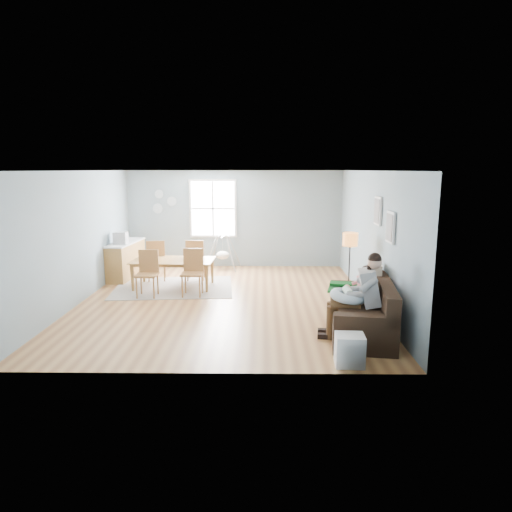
{
  "coord_description": "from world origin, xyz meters",
  "views": [
    {
      "loc": [
        0.76,
        -9.27,
        2.72
      ],
      "look_at": [
        0.65,
        -0.21,
        1.0
      ],
      "focal_mm": 32.0,
      "sensor_mm": 36.0,
      "label": 1
    }
  ],
  "objects_px": {
    "father": "(358,293)",
    "floor_lamp": "(350,246)",
    "toddler": "(360,285)",
    "dining_table": "(173,274)",
    "baby_swing": "(223,255)",
    "sofa": "(365,314)",
    "chair_sw": "(148,270)",
    "chair_nw": "(156,258)",
    "counter": "(126,259)",
    "storage_cube": "(349,350)",
    "chair_se": "(193,269)",
    "chair_ne": "(195,257)",
    "monitor": "(120,238)"
  },
  "relations": [
    {
      "from": "baby_swing",
      "to": "floor_lamp",
      "type": "bearing_deg",
      "value": -49.44
    },
    {
      "from": "dining_table",
      "to": "father",
      "type": "bearing_deg",
      "value": -39.08
    },
    {
      "from": "toddler",
      "to": "baby_swing",
      "type": "height_order",
      "value": "toddler"
    },
    {
      "from": "sofa",
      "to": "chair_nw",
      "type": "relative_size",
      "value": 2.28
    },
    {
      "from": "father",
      "to": "floor_lamp",
      "type": "distance_m",
      "value": 1.97
    },
    {
      "from": "monitor",
      "to": "chair_sw",
      "type": "bearing_deg",
      "value": -54.72
    },
    {
      "from": "chair_se",
      "to": "counter",
      "type": "height_order",
      "value": "chair_se"
    },
    {
      "from": "storage_cube",
      "to": "chair_se",
      "type": "distance_m",
      "value": 4.58
    },
    {
      "from": "dining_table",
      "to": "chair_se",
      "type": "xyz_separation_m",
      "value": [
        0.55,
        -0.62,
        0.26
      ]
    },
    {
      "from": "chair_sw",
      "to": "monitor",
      "type": "distance_m",
      "value": 1.81
    },
    {
      "from": "chair_sw",
      "to": "floor_lamp",
      "type": "bearing_deg",
      "value": -7.93
    },
    {
      "from": "chair_ne",
      "to": "monitor",
      "type": "xyz_separation_m",
      "value": [
        -1.84,
        0.02,
        0.47
      ]
    },
    {
      "from": "storage_cube",
      "to": "chair_sw",
      "type": "bearing_deg",
      "value": 136.21
    },
    {
      "from": "chair_nw",
      "to": "counter",
      "type": "xyz_separation_m",
      "value": [
        -0.87,
        0.41,
        -0.13
      ]
    },
    {
      "from": "sofa",
      "to": "storage_cube",
      "type": "distance_m",
      "value": 1.46
    },
    {
      "from": "chair_se",
      "to": "sofa",
      "type": "bearing_deg",
      "value": -35.04
    },
    {
      "from": "monitor",
      "to": "chair_nw",
      "type": "bearing_deg",
      "value": -6.49
    },
    {
      "from": "father",
      "to": "toddler",
      "type": "height_order",
      "value": "father"
    },
    {
      "from": "sofa",
      "to": "chair_sw",
      "type": "distance_m",
      "value": 4.77
    },
    {
      "from": "toddler",
      "to": "chair_se",
      "type": "distance_m",
      "value": 3.81
    },
    {
      "from": "toddler",
      "to": "chair_sw",
      "type": "bearing_deg",
      "value": 154.67
    },
    {
      "from": "floor_lamp",
      "to": "counter",
      "type": "distance_m",
      "value": 5.78
    },
    {
      "from": "chair_sw",
      "to": "chair_nw",
      "type": "xyz_separation_m",
      "value": [
        -0.12,
        1.32,
        0.02
      ]
    },
    {
      "from": "sofa",
      "to": "chair_se",
      "type": "bearing_deg",
      "value": 144.96
    },
    {
      "from": "toddler",
      "to": "counter",
      "type": "xyz_separation_m",
      "value": [
        -5.16,
        3.71,
        -0.29
      ]
    },
    {
      "from": "toddler",
      "to": "dining_table",
      "type": "height_order",
      "value": "toddler"
    },
    {
      "from": "chair_sw",
      "to": "chair_ne",
      "type": "bearing_deg",
      "value": 59.14
    },
    {
      "from": "floor_lamp",
      "to": "monitor",
      "type": "distance_m",
      "value": 5.63
    },
    {
      "from": "sofa",
      "to": "storage_cube",
      "type": "xyz_separation_m",
      "value": [
        -0.51,
        -1.36,
        -0.1
      ]
    },
    {
      "from": "toddler",
      "to": "father",
      "type": "bearing_deg",
      "value": -103.94
    },
    {
      "from": "chair_se",
      "to": "chair_ne",
      "type": "relative_size",
      "value": 0.99
    },
    {
      "from": "chair_sw",
      "to": "chair_nw",
      "type": "height_order",
      "value": "chair_nw"
    },
    {
      "from": "dining_table",
      "to": "chair_sw",
      "type": "xyz_separation_m",
      "value": [
        -0.42,
        -0.7,
        0.25
      ]
    },
    {
      "from": "toddler",
      "to": "baby_swing",
      "type": "distance_m",
      "value": 5.48
    },
    {
      "from": "chair_se",
      "to": "storage_cube",
      "type": "bearing_deg",
      "value": -53.02
    },
    {
      "from": "chair_nw",
      "to": "baby_swing",
      "type": "xyz_separation_m",
      "value": [
        1.51,
        1.42,
        -0.19
      ]
    },
    {
      "from": "sofa",
      "to": "toddler",
      "type": "height_order",
      "value": "toddler"
    },
    {
      "from": "chair_se",
      "to": "chair_ne",
      "type": "bearing_deg",
      "value": 95.67
    },
    {
      "from": "chair_se",
      "to": "counter",
      "type": "xyz_separation_m",
      "value": [
        -1.96,
        1.65,
        -0.12
      ]
    },
    {
      "from": "toddler",
      "to": "chair_sw",
      "type": "xyz_separation_m",
      "value": [
        -4.17,
        1.97,
        -0.18
      ]
    },
    {
      "from": "sofa",
      "to": "chair_se",
      "type": "distance_m",
      "value": 3.99
    },
    {
      "from": "floor_lamp",
      "to": "baby_swing",
      "type": "bearing_deg",
      "value": 130.56
    },
    {
      "from": "chair_ne",
      "to": "sofa",
      "type": "bearing_deg",
      "value": -46.73
    },
    {
      "from": "sofa",
      "to": "chair_sw",
      "type": "relative_size",
      "value": 2.33
    },
    {
      "from": "toddler",
      "to": "floor_lamp",
      "type": "relative_size",
      "value": 0.58
    },
    {
      "from": "toddler",
      "to": "chair_ne",
      "type": "relative_size",
      "value": 0.83
    },
    {
      "from": "floor_lamp",
      "to": "dining_table",
      "type": "bearing_deg",
      "value": 161.35
    },
    {
      "from": "father",
      "to": "dining_table",
      "type": "height_order",
      "value": "father"
    },
    {
      "from": "chair_nw",
      "to": "sofa",
      "type": "bearing_deg",
      "value": -39.02
    },
    {
      "from": "dining_table",
      "to": "chair_ne",
      "type": "xyz_separation_m",
      "value": [
        0.42,
        0.7,
        0.27
      ]
    }
  ]
}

